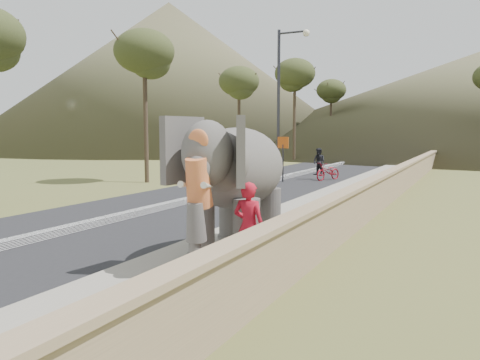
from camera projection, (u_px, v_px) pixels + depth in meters
name	position (u px, v px, depth m)	size (l,w,h in m)	color
ground	(122.00, 315.00, 6.94)	(160.00, 160.00, 0.00)	olive
road	(196.00, 201.00, 18.06)	(7.00, 120.00, 0.03)	black
median	(196.00, 199.00, 18.05)	(0.35, 120.00, 0.22)	black
walkway	(322.00, 209.00, 15.80)	(3.00, 120.00, 0.15)	#9E9687
parapet	(372.00, 199.00, 15.01)	(0.30, 120.00, 1.10)	tan
lamppost	(284.00, 90.00, 24.75)	(1.76, 0.36, 8.00)	#313137
signboard	(283.00, 151.00, 24.53)	(0.60, 0.08, 2.40)	#2D2D33
hill_left	(170.00, 76.00, 71.65)	(60.00, 60.00, 22.00)	brown
elephant_and_man	(238.00, 186.00, 10.09)	(2.48, 4.09, 2.79)	#635E59
motorcyclist	(325.00, 168.00, 25.65)	(1.63, 1.97, 1.77)	maroon
trees	(425.00, 113.00, 32.87)	(47.43, 44.73, 9.15)	#473828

